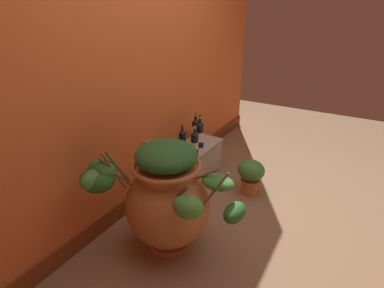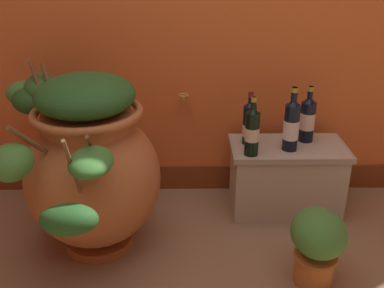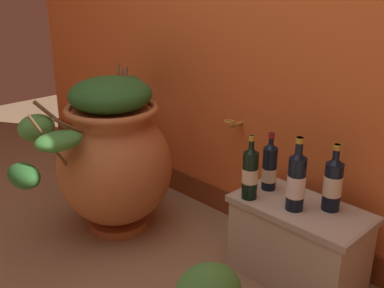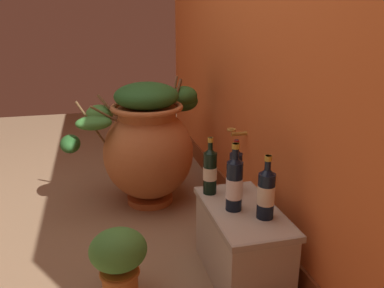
{
  "view_description": "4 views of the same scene",
  "coord_description": "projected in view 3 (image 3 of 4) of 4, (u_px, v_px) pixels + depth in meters",
  "views": [
    {
      "loc": [
        -1.99,
        -0.52,
        1.68
      ],
      "look_at": [
        -0.01,
        0.66,
        0.62
      ],
      "focal_mm": 27.68,
      "sensor_mm": 36.0,
      "label": 1
    },
    {
      "loc": [
        -0.11,
        -1.31,
        1.37
      ],
      "look_at": [
        -0.08,
        0.74,
        0.45
      ],
      "focal_mm": 42.44,
      "sensor_mm": 36.0,
      "label": 2
    },
    {
      "loc": [
        1.4,
        -0.75,
        1.36
      ],
      "look_at": [
        -0.03,
        0.64,
        0.61
      ],
      "focal_mm": 43.0,
      "sensor_mm": 36.0,
      "label": 3
    },
    {
      "loc": [
        2.03,
        0.21,
        1.27
      ],
      "look_at": [
        -0.16,
        0.76,
        0.54
      ],
      "focal_mm": 36.66,
      "sensor_mm": 36.0,
      "label": 4
    }
  ],
  "objects": [
    {
      "name": "wine_bottle_left",
      "position": [
        333.0,
        182.0,
        1.98
      ],
      "size": [
        0.08,
        0.08,
        0.3
      ],
      "color": "black",
      "rests_on": "stone_ledge"
    },
    {
      "name": "terracotta_urn",
      "position": [
        113.0,
        152.0,
        2.49
      ],
      "size": [
        0.78,
        1.02,
        0.86
      ],
      "color": "#B26638",
      "rests_on": "ground_plane"
    },
    {
      "name": "wine_bottle_right",
      "position": [
        270.0,
        166.0,
        2.17
      ],
      "size": [
        0.07,
        0.07,
        0.28
      ],
      "color": "black",
      "rests_on": "stone_ledge"
    },
    {
      "name": "wine_bottle_middle",
      "position": [
        296.0,
        180.0,
        1.97
      ],
      "size": [
        0.08,
        0.08,
        0.33
      ],
      "color": "black",
      "rests_on": "stone_ledge"
    },
    {
      "name": "stone_ledge",
      "position": [
        298.0,
        240.0,
        2.11
      ],
      "size": [
        0.61,
        0.34,
        0.38
      ],
      "color": "#B2A893",
      "rests_on": "ground_plane"
    },
    {
      "name": "wine_bottle_back",
      "position": [
        250.0,
        171.0,
        2.08
      ],
      "size": [
        0.07,
        0.07,
        0.31
      ],
      "color": "black",
      "rests_on": "stone_ledge"
    }
  ]
}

